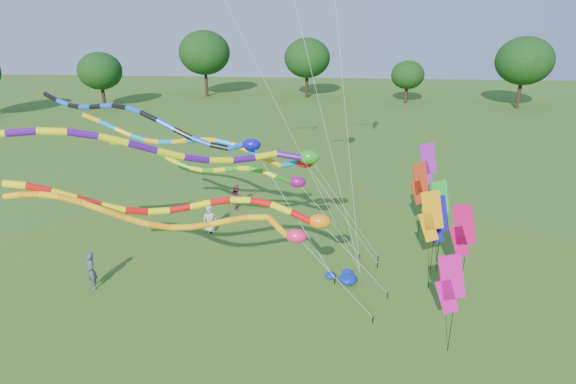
# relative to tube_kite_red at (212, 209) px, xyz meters

# --- Properties ---
(ground) EXTENTS (160.00, 160.00, 0.00)m
(ground) POSITION_rel_tube_kite_red_xyz_m (3.82, -1.05, -4.63)
(ground) COLOR #2C5C18
(ground) RESTS_ON ground
(tree_ring) EXTENTS (118.31, 119.89, 9.70)m
(tree_ring) POSITION_rel_tube_kite_red_xyz_m (5.35, 4.75, 0.94)
(tree_ring) COLOR #382314
(tree_ring) RESTS_ON ground
(tube_kite_red) EXTENTS (14.55, 3.26, 6.82)m
(tube_kite_red) POSITION_rel_tube_kite_red_xyz_m (0.00, 0.00, 0.00)
(tube_kite_red) COLOR black
(tube_kite_red) RESTS_ON ground
(tube_kite_orange) EXTENTS (13.85, 1.82, 6.47)m
(tube_kite_orange) POSITION_rel_tube_kite_red_xyz_m (-0.55, -1.19, -0.02)
(tube_kite_orange) COLOR black
(tube_kite_orange) RESTS_ON ground
(tube_kite_purple) EXTENTS (17.17, 6.95, 8.82)m
(tube_kite_purple) POSITION_rel_tube_kite_red_xyz_m (-1.52, 0.97, 2.17)
(tube_kite_purple) COLOR black
(tube_kite_purple) RESTS_ON ground
(tube_kite_blue) EXTENTS (15.19, 4.34, 8.68)m
(tube_kite_blue) POSITION_rel_tube_kite_red_xyz_m (-3.29, 4.24, 2.46)
(tube_kite_blue) COLOR black
(tube_kite_blue) RESTS_ON ground
(tube_kite_cyan) EXTENTS (14.35, 1.38, 7.99)m
(tube_kite_cyan) POSITION_rel_tube_kite_red_xyz_m (-0.53, 4.08, 1.44)
(tube_kite_cyan) COLOR black
(tube_kite_cyan) RESTS_ON ground
(tube_kite_green) EXTENTS (12.47, 1.34, 6.61)m
(tube_kite_green) POSITION_rel_tube_kite_red_xyz_m (-0.23, 4.94, 0.10)
(tube_kite_green) COLOR black
(tube_kite_green) RESTS_ON ground
(banner_pole_magenta_b) EXTENTS (1.13, 0.41, 4.61)m
(banner_pole_magenta_b) POSITION_rel_tube_kite_red_xyz_m (10.42, 1.54, -1.28)
(banner_pole_magenta_b) COLOR black
(banner_pole_magenta_b) RESTS_ON ground
(banner_pole_blue_a) EXTENTS (1.13, 0.44, 4.05)m
(banner_pole_blue_a) POSITION_rel_tube_kite_red_xyz_m (9.90, 4.03, -1.83)
(banner_pole_blue_a) COLOR black
(banner_pole_blue_a) RESTS_ON ground
(banner_pole_green) EXTENTS (1.14, 0.40, 4.49)m
(banner_pole_green) POSITION_rel_tube_kite_red_xyz_m (10.13, 4.92, -1.39)
(banner_pole_green) COLOR black
(banner_pole_green) RESTS_ON ground
(banner_pole_violet) EXTENTS (1.16, 0.20, 5.14)m
(banner_pole_violet) POSITION_rel_tube_kite_red_xyz_m (10.31, 9.49, -0.75)
(banner_pole_violet) COLOR black
(banner_pole_violet) RESTS_ON ground
(banner_pole_orange) EXTENTS (1.16, 0.10, 4.90)m
(banner_pole_orange) POSITION_rel_tube_kite_red_xyz_m (9.20, 2.29, -0.99)
(banner_pole_orange) COLOR black
(banner_pole_orange) RESTS_ON ground
(banner_pole_red) EXTENTS (1.09, 0.56, 4.66)m
(banner_pole_red) POSITION_rel_tube_kite_red_xyz_m (9.57, 7.42, -1.23)
(banner_pole_red) COLOR black
(banner_pole_red) RESTS_ON ground
(banner_pole_magenta_a) EXTENTS (1.16, 0.14, 4.17)m
(banner_pole_magenta_a) POSITION_rel_tube_kite_red_xyz_m (9.13, -2.18, -1.71)
(banner_pole_magenta_a) COLOR black
(banner_pole_magenta_a) RESTS_ON ground
(blue_nylon_heap) EXTENTS (1.15, 0.99, 0.42)m
(blue_nylon_heap) POSITION_rel_tube_kite_red_xyz_m (5.11, 2.86, -4.43)
(blue_nylon_heap) COLOR #0C21A6
(blue_nylon_heap) RESTS_ON ground
(person_a) EXTENTS (0.96, 0.84, 1.66)m
(person_a) POSITION_rel_tube_kite_red_xyz_m (-2.15, 7.46, -3.80)
(person_a) COLOR #BDB6AB
(person_a) RESTS_ON ground
(person_b) EXTENTS (0.75, 0.78, 1.80)m
(person_b) POSITION_rel_tube_kite_red_xyz_m (-6.12, 0.95, -3.73)
(person_b) COLOR #3E4857
(person_b) RESTS_ON ground
(person_c) EXTENTS (0.83, 0.95, 1.64)m
(person_c) POSITION_rel_tube_kite_red_xyz_m (-1.26, 11.19, -3.81)
(person_c) COLOR #943651
(person_c) RESTS_ON ground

